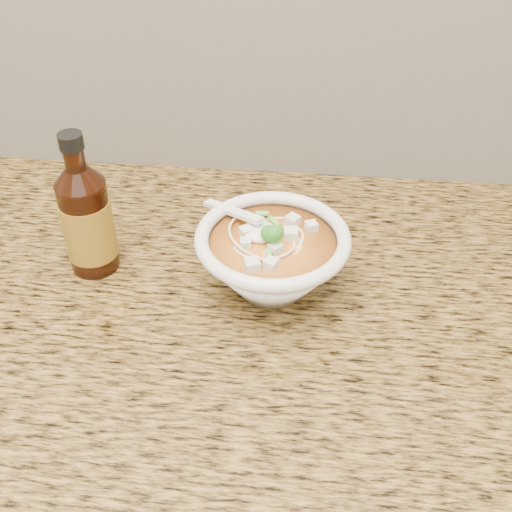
{
  "coord_description": "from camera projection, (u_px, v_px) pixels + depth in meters",
  "views": [
    {
      "loc": [
        0.21,
        1.11,
        1.44
      ],
      "look_at": [
        0.15,
        1.71,
        0.95
      ],
      "focal_mm": 45.0,
      "sensor_mm": 36.0,
      "label": 1
    }
  ],
  "objects": [
    {
      "name": "soup_bowl",
      "position": [
        272.0,
        260.0,
        0.78
      ],
      "size": [
        0.19,
        0.19,
        0.1
      ],
      "rotation": [
        0.0,
        0.0,
        0.09
      ],
      "color": "white",
      "rests_on": "counter_slab"
    },
    {
      "name": "counter_slab",
      "position": [
        136.0,
        307.0,
        0.81
      ],
      "size": [
        4.0,
        0.68,
        0.04
      ],
      "primitive_type": "cube",
      "color": "olive",
      "rests_on": "cabinet"
    },
    {
      "name": "cabinet",
      "position": [
        167.0,
        497.0,
        1.09
      ],
      "size": [
        4.0,
        0.65,
        0.86
      ],
      "primitive_type": "cube",
      "color": "#351C0F",
      "rests_on": "ground"
    },
    {
      "name": "hot_sauce_bottle",
      "position": [
        87.0,
        220.0,
        0.79
      ],
      "size": [
        0.06,
        0.06,
        0.19
      ],
      "rotation": [
        0.0,
        0.0,
        0.01
      ],
      "color": "#351307",
      "rests_on": "counter_slab"
    }
  ]
}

